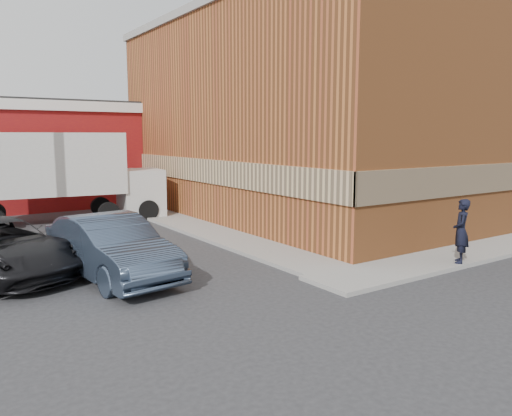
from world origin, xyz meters
TOP-DOWN VIEW (x-y plane):
  - ground at (0.00, 0.00)m, footprint 90.00×90.00m
  - brick_building at (8.50, 9.00)m, footprint 14.25×18.25m
  - sidewalk_south at (7.50, -0.90)m, footprint 16.00×1.80m
  - sidewalk_west at (0.60, 9.00)m, footprint 1.80×18.00m
  - man at (4.25, -1.55)m, footprint 0.81×0.77m
  - sedan at (-4.55, 2.93)m, footprint 2.37×5.27m
  - box_truck at (-3.24, 12.65)m, footprint 8.16×3.30m

SIDE VIEW (x-z plane):
  - ground at x=0.00m, z-range 0.00..0.00m
  - sidewalk_south at x=7.50m, z-range 0.00..0.12m
  - sidewalk_west at x=0.60m, z-range 0.00..0.12m
  - sedan at x=-4.55m, z-range 0.00..1.68m
  - man at x=4.25m, z-range 0.12..1.99m
  - box_truck at x=-3.24m, z-range 0.30..4.22m
  - brick_building at x=8.50m, z-range 0.00..9.36m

